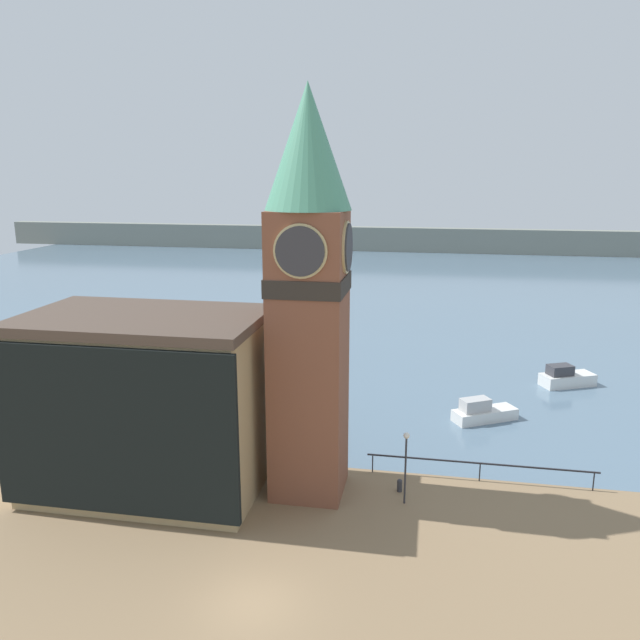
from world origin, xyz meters
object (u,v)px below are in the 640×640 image
Objects in this scene: mooring_bollard_near at (400,485)px; lamp_post at (406,454)px; clock_tower at (309,288)px; pier_building at (146,403)px; boat_near at (482,412)px; boat_far at (566,378)px.

lamp_post reaches higher than mooring_bollard_near.
clock_tower is 9.68m from lamp_post.
clock_tower is 1.68× the size of pier_building.
clock_tower is 4.50× the size of boat_near.
pier_building reaches higher than mooring_bollard_near.
lamp_post is (-4.66, -11.88, 2.12)m from boat_near.
lamp_post reaches higher than boat_far.
clock_tower is at bearing 173.93° from lamp_post.
pier_building is at bearing -172.02° from mooring_bollard_near.
boat_near is (18.16, 12.56, -4.16)m from pier_building.
clock_tower reaches higher than boat_near.
clock_tower is 4.57× the size of boat_far.
pier_building is at bearing -171.80° from clock_tower.
boat_far is 6.37× the size of mooring_bollard_near.
clock_tower reaches higher than boat_far.
lamp_post is at bearing -141.02° from boat_near.
boat_far is (25.15, 21.06, -4.11)m from pier_building.
pier_building reaches higher than boat_near.
mooring_bollard_near is at bearing 7.59° from clock_tower.
boat_far is 1.16× the size of lamp_post.
clock_tower is at bearing -172.41° from mooring_bollard_near.
boat_near is 6.47× the size of mooring_bollard_near.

